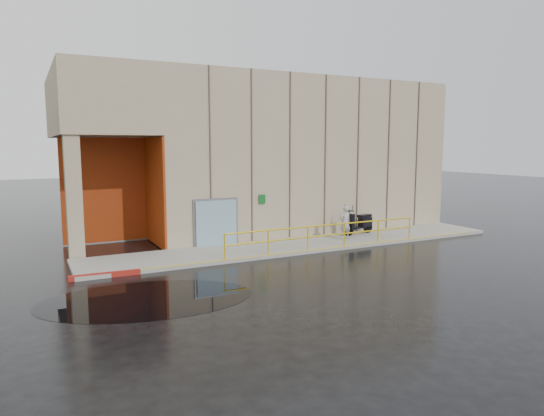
% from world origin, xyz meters
% --- Properties ---
extents(ground, '(120.00, 120.00, 0.00)m').
position_xyz_m(ground, '(0.00, 0.00, 0.00)').
color(ground, black).
rests_on(ground, ground).
extents(sidewalk, '(20.00, 3.00, 0.15)m').
position_xyz_m(sidewalk, '(4.00, 4.50, 0.07)').
color(sidewalk, gray).
rests_on(sidewalk, ground).
extents(building, '(20.00, 10.17, 8.00)m').
position_xyz_m(building, '(5.10, 10.98, 4.21)').
color(building, tan).
rests_on(building, ground).
extents(guardrail, '(9.56, 0.06, 1.03)m').
position_xyz_m(guardrail, '(4.25, 3.15, 0.68)').
color(guardrail, '#D9B50B').
rests_on(guardrail, sidewalk).
extents(person, '(0.60, 0.41, 1.62)m').
position_xyz_m(person, '(6.09, 4.33, 0.96)').
color(person, '#A0A0A5').
rests_on(person, sidewalk).
extents(scooter, '(2.04, 1.02, 1.55)m').
position_xyz_m(scooter, '(7.53, 5.15, 1.04)').
color(scooter, black).
rests_on(scooter, sidewalk).
extents(red_curb, '(2.41, 0.30, 0.18)m').
position_xyz_m(red_curb, '(-5.00, 3.10, 0.09)').
color(red_curb, maroon).
rests_on(red_curb, ground).
extents(puddle, '(6.99, 5.07, 0.01)m').
position_xyz_m(puddle, '(-4.24, 0.03, 0.00)').
color(puddle, black).
rests_on(puddle, ground).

